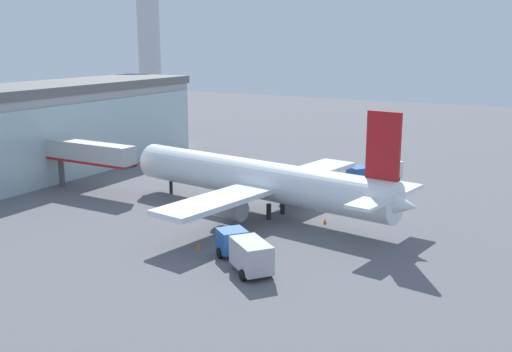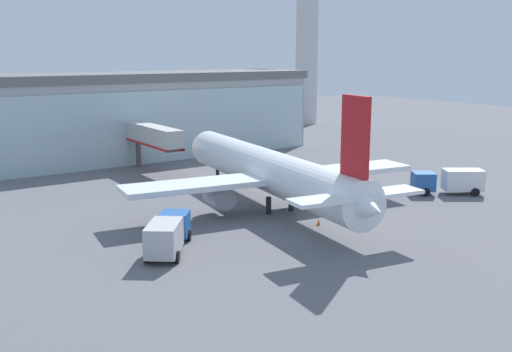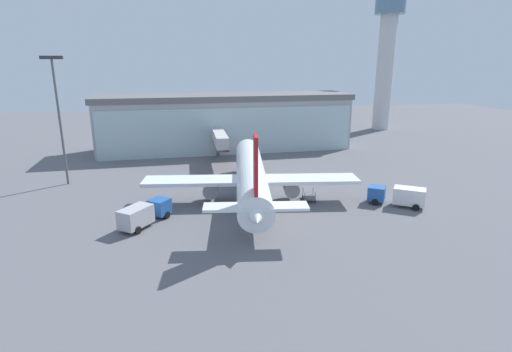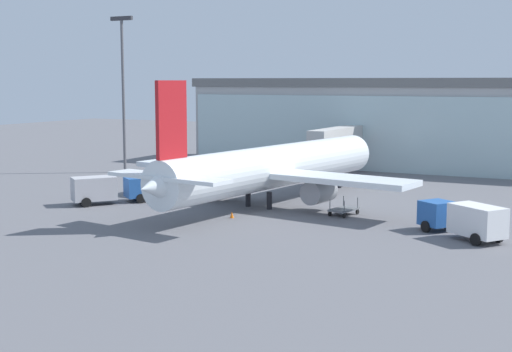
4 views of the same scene
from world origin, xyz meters
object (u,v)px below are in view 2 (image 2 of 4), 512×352
object	(u,v)px
catering_truck	(168,233)
baggage_cart	(343,195)
safety_cone_wingtip	(157,227)
jet_bridge	(152,137)
fuel_truck	(450,181)
airplane	(270,172)
control_tower	(307,22)
safety_cone_nose	(319,222)

from	to	relation	value
catering_truck	baggage_cart	world-z (taller)	catering_truck
safety_cone_wingtip	baggage_cart	bearing A→B (deg)	-2.84
jet_bridge	fuel_truck	bearing A→B (deg)	-142.54
fuel_truck	safety_cone_wingtip	xyz separation A→B (m)	(-31.37, 5.37, -1.19)
airplane	safety_cone_wingtip	distance (m)	12.72
jet_bridge	control_tower	bearing A→B (deg)	-56.81
fuel_truck	safety_cone_wingtip	world-z (taller)	fuel_truck
control_tower	fuel_truck	world-z (taller)	control_tower
fuel_truck	baggage_cart	world-z (taller)	fuel_truck
airplane	catering_truck	distance (m)	15.69
jet_bridge	control_tower	distance (m)	61.25
control_tower	fuel_truck	bearing A→B (deg)	-115.48
control_tower	jet_bridge	bearing A→B (deg)	-147.61
jet_bridge	fuel_truck	distance (m)	35.61
jet_bridge	catering_truck	size ratio (longest dim) A/B	1.84
control_tower	airplane	xyz separation A→B (m)	(-47.73, -53.96, -17.51)
airplane	safety_cone_nose	bearing A→B (deg)	-172.40
control_tower	catering_truck	world-z (taller)	control_tower
baggage_cart	fuel_truck	bearing A→B (deg)	79.30
airplane	safety_cone_wingtip	bearing A→B (deg)	101.39
fuel_truck	baggage_cart	xyz separation A→B (m)	(-11.13, 4.37, -0.97)
control_tower	baggage_cart	xyz separation A→B (m)	(-39.76, -55.69, -20.56)
jet_bridge	safety_cone_nose	bearing A→B (deg)	-175.31
airplane	safety_cone_wingtip	world-z (taller)	airplane
baggage_cart	safety_cone_nose	distance (m)	9.83
jet_bridge	catering_truck	distance (m)	31.48
catering_truck	baggage_cart	size ratio (longest dim) A/B	2.34
catering_truck	fuel_truck	xyz separation A→B (m)	(33.20, 0.47, 0.00)
catering_truck	safety_cone_wingtip	world-z (taller)	catering_truck
control_tower	safety_cone_wingtip	distance (m)	83.80
control_tower	fuel_truck	size ratio (longest dim) A/B	4.91
jet_bridge	safety_cone_nose	size ratio (longest dim) A/B	23.85
jet_bridge	airplane	world-z (taller)	airplane
jet_bridge	control_tower	xyz separation A→B (m)	(49.81, 31.60, 16.50)
safety_cone_nose	safety_cone_wingtip	size ratio (longest dim) A/B	1.00
catering_truck	safety_cone_nose	size ratio (longest dim) A/B	13.00
airplane	baggage_cart	size ratio (longest dim) A/B	11.54
jet_bridge	baggage_cart	size ratio (longest dim) A/B	4.30
jet_bridge	airplane	distance (m)	22.49
jet_bridge	control_tower	size ratio (longest dim) A/B	0.37
baggage_cart	safety_cone_nose	world-z (taller)	baggage_cart
safety_cone_nose	baggage_cart	bearing A→B (deg)	35.18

